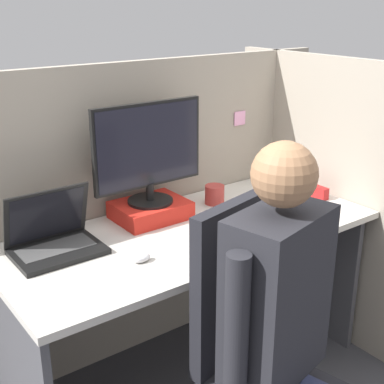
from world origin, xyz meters
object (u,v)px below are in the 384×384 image
at_px(monitor, 149,151).
at_px(carrot_toy, 266,235).
at_px(laptop, 55,240).
at_px(stapler, 314,191).
at_px(paper_box, 151,210).
at_px(coffee_mug, 215,194).
at_px(office_chair, 254,359).
at_px(person, 285,327).

relative_size(monitor, carrot_toy, 3.71).
bearing_deg(monitor, laptop, -171.95).
xyz_separation_m(stapler, carrot_toy, (-0.55, -0.23, -0.01)).
height_order(paper_box, coffee_mug, coffee_mug).
xyz_separation_m(laptop, coffee_mug, (0.82, 0.04, -0.00)).
bearing_deg(carrot_toy, paper_box, 117.59).
bearing_deg(carrot_toy, office_chair, -137.52).
relative_size(paper_box, person, 0.24).
bearing_deg(person, laptop, 111.50).
relative_size(person, coffee_mug, 14.23).
bearing_deg(paper_box, laptop, -172.28).
xyz_separation_m(office_chair, person, (-0.04, -0.16, 0.23)).
height_order(paper_box, stapler, paper_box).
relative_size(office_chair, coffee_mug, 11.39).
xyz_separation_m(paper_box, office_chair, (-0.09, -0.79, -0.27)).
relative_size(paper_box, laptop, 0.94).
relative_size(monitor, coffee_mug, 5.66).
bearing_deg(office_chair, paper_box, 83.40).
height_order(carrot_toy, person, person).
distance_m(person, coffee_mug, 1.04).
height_order(stapler, person, person).
bearing_deg(person, stapler, 37.19).
bearing_deg(laptop, stapler, -8.09).
xyz_separation_m(person, coffee_mug, (0.47, 0.92, 0.05)).
bearing_deg(monitor, coffee_mug, -5.16).
relative_size(monitor, stapler, 3.48).
height_order(laptop, coffee_mug, laptop).
height_order(paper_box, laptop, laptop).
relative_size(carrot_toy, person, 0.11).
distance_m(monitor, office_chair, 0.97).
relative_size(paper_box, carrot_toy, 2.22).
distance_m(stapler, carrot_toy, 0.60).
bearing_deg(stapler, monitor, 162.72).
xyz_separation_m(stapler, coffee_mug, (-0.46, 0.22, 0.02)).
bearing_deg(person, office_chair, 77.19).
distance_m(office_chair, coffee_mug, 0.92).
distance_m(paper_box, person, 0.96).
relative_size(stapler, coffee_mug, 1.63).
bearing_deg(coffee_mug, stapler, -25.48).
bearing_deg(person, paper_box, 82.33).
xyz_separation_m(office_chair, coffee_mug, (0.43, 0.76, 0.28)).
distance_m(paper_box, carrot_toy, 0.54).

